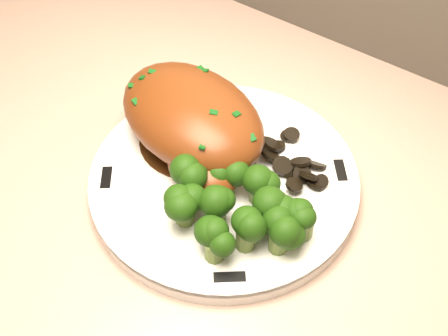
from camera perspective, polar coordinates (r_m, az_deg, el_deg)
The scene contains 9 objects.
plate at distance 0.58m, azimuth 0.00°, elevation -1.25°, with size 0.27×0.27×0.02m, color white.
rim_accent_0 at distance 0.59m, azimuth 11.74°, elevation -0.23°, with size 0.03×0.01×0.00m, color black.
rim_accent_1 at distance 0.65m, azimuth -0.43°, elevation 7.37°, with size 0.03×0.01×0.00m, color black.
rim_accent_2 at distance 0.58m, azimuth -11.87°, elevation -0.96°, with size 0.03×0.01×0.00m, color black.
rim_accent_3 at distance 0.50m, azimuth 0.57°, elevation -11.03°, with size 0.03×0.01×0.00m, color black.
gravy_pool at distance 0.60m, azimuth -3.14°, elevation 2.94°, with size 0.12×0.12×0.00m, color black.
chicken_breast at distance 0.58m, azimuth -3.16°, elevation 4.71°, with size 0.20×0.16×0.07m.
mushroom_pile at distance 0.58m, azimuth 6.91°, elevation 0.40°, with size 0.09×0.07×0.02m.
broccoli_florets at distance 0.51m, azimuth 1.63°, elevation -4.12°, with size 0.14×0.10×0.04m.
Camera 1 is at (0.22, 1.39, 1.32)m, focal length 45.00 mm.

